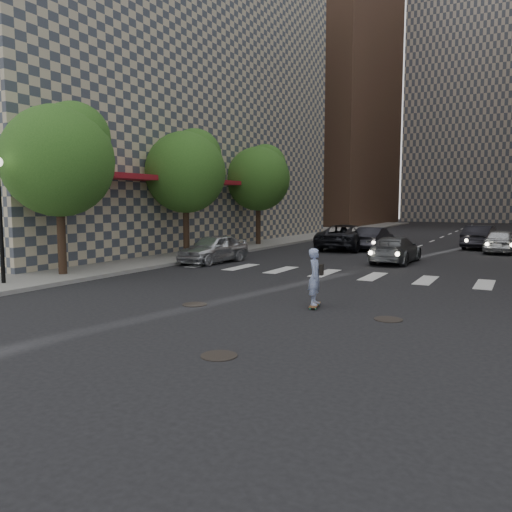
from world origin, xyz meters
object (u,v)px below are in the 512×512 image
at_px(tree_c, 260,176).
at_px(skateboarder, 315,277).
at_px(traffic_car_c, 346,237).
at_px(tree_a, 62,156).
at_px(silver_sedan, 214,248).
at_px(traffic_car_a, 374,238).
at_px(traffic_car_d, 501,241).
at_px(traffic_car_b, 395,250).
at_px(traffic_car_e, 480,237).
at_px(tree_b, 188,169).

relative_size(tree_c, skateboarder, 4.01).
bearing_deg(traffic_car_c, tree_a, 68.19).
xyz_separation_m(tree_a, tree_c, (0.00, 16.00, 0.00)).
distance_m(silver_sedan, traffic_car_a, 11.36).
xyz_separation_m(tree_a, traffic_car_d, (14.43, 18.53, -3.96)).
xyz_separation_m(traffic_car_a, traffic_car_b, (2.69, -6.00, -0.07)).
xyz_separation_m(tree_c, traffic_car_b, (10.15, -5.14, -4.01)).
bearing_deg(traffic_car_b, tree_a, 48.53).
bearing_deg(traffic_car_c, traffic_car_b, 126.13).
height_order(traffic_car_c, traffic_car_d, traffic_car_c).
bearing_deg(traffic_car_c, traffic_car_a, -162.07).
distance_m(skateboarder, traffic_car_b, 11.52).
xyz_separation_m(silver_sedan, traffic_car_e, (10.70, 14.20, 0.04)).
bearing_deg(tree_c, traffic_car_a, 6.61).
xyz_separation_m(tree_a, traffic_car_e, (13.15, 20.86, -3.91)).
bearing_deg(silver_sedan, tree_c, 109.77).
relative_size(tree_c, silver_sedan, 1.62).
relative_size(tree_c, traffic_car_b, 1.51).
distance_m(tree_b, tree_c, 8.00).
xyz_separation_m(tree_b, traffic_car_e, (13.15, 12.86, -3.91)).
bearing_deg(silver_sedan, tree_a, -105.19).
bearing_deg(tree_c, tree_a, -90.00).
distance_m(silver_sedan, traffic_car_e, 17.78).
relative_size(tree_a, traffic_car_c, 1.19).
bearing_deg(traffic_car_b, traffic_car_c, -50.36).
distance_m(tree_c, silver_sedan, 10.44).
bearing_deg(traffic_car_e, tree_b, 50.13).
relative_size(silver_sedan, traffic_car_d, 1.01).
relative_size(traffic_car_a, traffic_car_e, 0.95).
height_order(traffic_car_c, traffic_car_e, traffic_car_c).
bearing_deg(silver_sedan, traffic_car_e, 58.07).
xyz_separation_m(traffic_car_b, traffic_car_d, (4.28, 7.67, 0.05)).
relative_size(silver_sedan, traffic_car_a, 0.95).
bearing_deg(silver_sedan, traffic_car_c, 75.42).
distance_m(tree_c, skateboarder, 20.09).
bearing_deg(tree_a, traffic_car_d, 52.09).
height_order(tree_b, skateboarder, tree_b).
bearing_deg(traffic_car_e, silver_sedan, 58.78).
distance_m(traffic_car_a, traffic_car_c, 1.66).
bearing_deg(skateboarder, tree_a, 164.40).
bearing_deg(tree_c, skateboarder, -57.50).
relative_size(skateboarder, traffic_car_a, 0.39).
bearing_deg(traffic_car_c, tree_b, 52.69).
bearing_deg(skateboarder, traffic_car_e, 71.10).
relative_size(traffic_car_c, traffic_car_e, 1.25).
bearing_deg(tree_b, traffic_car_d, 36.12).
bearing_deg(traffic_car_d, traffic_car_a, 17.70).
relative_size(tree_a, tree_c, 1.00).
bearing_deg(tree_c, traffic_car_e, 20.29).
bearing_deg(silver_sedan, skateboarder, -36.81).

